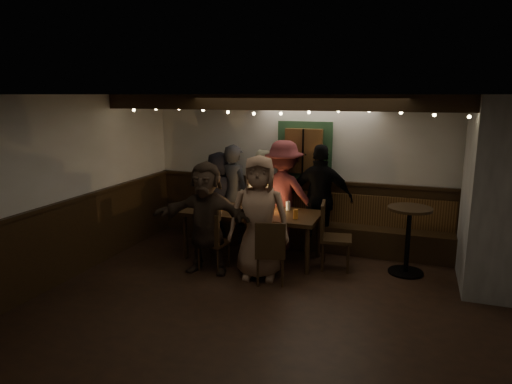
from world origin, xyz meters
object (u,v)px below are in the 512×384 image
at_px(high_top, 408,232).
at_px(person_b, 234,194).
at_px(person_a, 219,196).
at_px(person_c, 262,199).
at_px(dining_table, 252,215).
at_px(person_d, 283,195).
at_px(chair_near_left, 211,239).
at_px(person_e, 321,199).
at_px(chair_end, 330,232).
at_px(chair_near_right, 270,249).
at_px(person_g, 259,218).
at_px(person_f, 206,218).

bearing_deg(high_top, person_b, 169.10).
bearing_deg(person_a, person_c, 164.49).
distance_m(dining_table, person_d, 0.77).
bearing_deg(dining_table, chair_near_left, -117.30).
relative_size(person_a, person_b, 0.91).
height_order(high_top, person_e, person_e).
distance_m(chair_end, person_b, 2.02).
relative_size(high_top, person_c, 0.60).
relative_size(person_a, person_e, 0.88).
xyz_separation_m(person_c, person_d, (0.37, 0.04, 0.08)).
height_order(chair_near_left, chair_near_right, chair_near_right).
relative_size(person_c, person_g, 0.95).
xyz_separation_m(high_top, person_c, (-2.42, 0.47, 0.21)).
bearing_deg(person_e, person_a, -7.22).
relative_size(chair_near_left, person_d, 0.48).
relative_size(high_top, person_d, 0.54).
distance_m(chair_near_left, person_f, 0.33).
bearing_deg(dining_table, person_d, 63.59).
relative_size(chair_near_left, person_b, 0.51).
height_order(chair_near_right, person_d, person_d).
distance_m(person_a, person_g, 1.97).
relative_size(high_top, person_e, 0.56).
relative_size(dining_table, person_e, 1.20).
bearing_deg(dining_table, high_top, 3.57).
xyz_separation_m(high_top, person_g, (-2.01, -0.86, 0.25)).
xyz_separation_m(chair_near_left, person_d, (0.71, 1.40, 0.42)).
bearing_deg(chair_near_right, chair_near_left, 169.42).
bearing_deg(chair_near_right, high_top, 31.10).
bearing_deg(person_b, person_a, 10.91).
xyz_separation_m(high_top, person_d, (-2.05, 0.52, 0.29)).
height_order(chair_near_right, high_top, high_top).
xyz_separation_m(chair_near_right, person_a, (-1.53, 1.69, 0.28)).
xyz_separation_m(chair_near_left, person_g, (0.75, 0.02, 0.39)).
bearing_deg(person_a, person_e, 172.45).
bearing_deg(high_top, chair_end, -171.63).
height_order(chair_near_left, person_e, person_e).
bearing_deg(chair_end, dining_table, 179.28).
bearing_deg(high_top, chair_near_left, -162.27).
height_order(chair_end, person_b, person_b).
distance_m(chair_end, person_f, 1.87).
bearing_deg(person_d, person_a, -1.01).
height_order(dining_table, person_c, person_c).
distance_m(high_top, person_g, 2.20).
bearing_deg(chair_near_left, person_e, 47.27).
xyz_separation_m(chair_near_right, high_top, (1.77, 1.07, 0.12)).
relative_size(chair_end, person_f, 0.61).
xyz_separation_m(person_a, person_g, (1.29, -1.49, 0.09)).
bearing_deg(person_a, chair_near_left, 103.73).
height_order(chair_near_left, person_c, person_c).
relative_size(dining_table, chair_end, 2.13).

